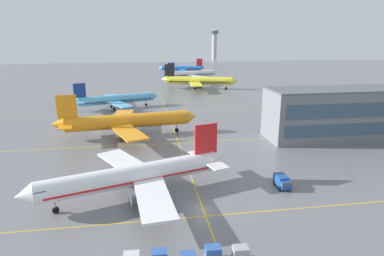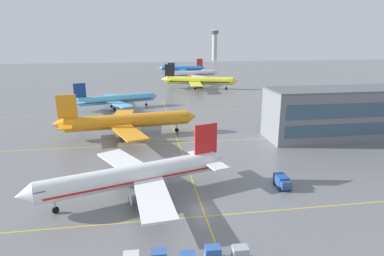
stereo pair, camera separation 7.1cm
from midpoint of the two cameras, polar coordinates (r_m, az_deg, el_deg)
The scene contains 12 objects.
ground_plane at distance 54.19m, azimuth 1.95°, elevation -13.89°, with size 600.00×600.00×0.00m, color slate.
airliner_front_gate at distance 57.45m, azimuth -9.84°, elevation -8.06°, with size 35.26×30.12×11.20m.
airliner_second_row at distance 91.67m, azimuth -11.16°, elevation 1.14°, with size 39.17×33.52×12.18m.
airliner_third_row at distance 127.94m, azimuth -13.00°, elevation 4.85°, with size 32.56×27.80×10.33m.
airliner_far_left_stand at distance 171.55m, azimuth 1.18°, elevation 8.16°, with size 39.12×33.36×12.36m.
airliner_far_right_stand at distance 206.95m, azimuth -0.05°, elevation 9.33°, with size 34.77×29.64×10.97m.
airliner_distant_taxiway at distance 244.31m, azimuth -1.70°, elevation 10.26°, with size 33.36×28.44×10.39m.
taxiway_markings at distance 85.33m, azimuth -2.34°, elevation -2.57°, with size 166.14×119.72×0.01m.
service_truck_red_van at distance 62.92m, azimuth 15.34°, elevation -8.87°, with size 2.18×4.13×2.10m.
baggage_cart_row_fourth at distance 43.41m, azimuth 3.70°, elevation -20.72°, with size 2.78×1.75×1.86m.
baggage_cart_row_fifth at distance 43.70m, azimuth 8.38°, elevation -20.59°, with size 2.78×1.75×1.86m.
control_tower at distance 370.63m, azimuth 3.93°, elevation 14.57°, with size 8.82×8.82×33.31m.
Camera 2 is at (-8.97, -46.25, 26.76)m, focal length 30.93 mm.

